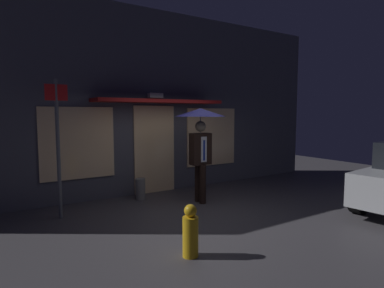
{
  "coord_description": "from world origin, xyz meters",
  "views": [
    {
      "loc": [
        -3.53,
        -5.15,
        2.0
      ],
      "look_at": [
        0.22,
        0.76,
        1.34
      ],
      "focal_mm": 30.05,
      "sensor_mm": 36.0,
      "label": 1
    }
  ],
  "objects_px": {
    "fire_hydrant": "(190,232)",
    "street_sign_post": "(58,141)",
    "person_with_umbrella": "(200,129)",
    "sidewalk_bollard": "(140,189)"
  },
  "relations": [
    {
      "from": "sidewalk_bollard",
      "to": "person_with_umbrella",
      "type": "bearing_deg",
      "value": -41.94
    },
    {
      "from": "sidewalk_bollard",
      "to": "fire_hydrant",
      "type": "bearing_deg",
      "value": -100.88
    },
    {
      "from": "fire_hydrant",
      "to": "sidewalk_bollard",
      "type": "bearing_deg",
      "value": 79.12
    },
    {
      "from": "street_sign_post",
      "to": "fire_hydrant",
      "type": "bearing_deg",
      "value": -66.15
    },
    {
      "from": "person_with_umbrella",
      "to": "street_sign_post",
      "type": "distance_m",
      "value": 2.93
    },
    {
      "from": "fire_hydrant",
      "to": "street_sign_post",
      "type": "bearing_deg",
      "value": 113.85
    },
    {
      "from": "person_with_umbrella",
      "to": "fire_hydrant",
      "type": "relative_size",
      "value": 2.83
    },
    {
      "from": "sidewalk_bollard",
      "to": "fire_hydrant",
      "type": "height_order",
      "value": "fire_hydrant"
    },
    {
      "from": "sidewalk_bollard",
      "to": "fire_hydrant",
      "type": "xyz_separation_m",
      "value": [
        -0.61,
        -3.17,
        0.1
      ]
    },
    {
      "from": "street_sign_post",
      "to": "sidewalk_bollard",
      "type": "distance_m",
      "value": 2.25
    }
  ]
}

